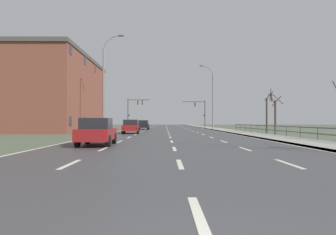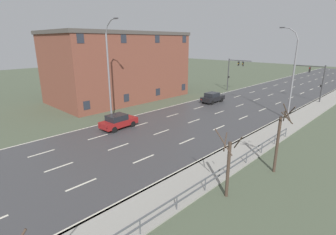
{
  "view_description": "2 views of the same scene",
  "coord_description": "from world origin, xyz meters",
  "px_view_note": "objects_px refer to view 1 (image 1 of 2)",
  "views": [
    {
      "loc": [
        -0.49,
        -2.39,
        1.39
      ],
      "look_at": [
        0.21,
        57.17,
        2.13
      ],
      "focal_mm": 32.74,
      "sensor_mm": 36.0,
      "label": 1
    },
    {
      "loc": [
        18.0,
        17.01,
        9.15
      ],
      "look_at": [
        0.0,
        35.37,
        1.41
      ],
      "focal_mm": 27.21,
      "sensor_mm": 36.0,
      "label": 2
    }
  ],
  "objects_px": {
    "traffic_signal_right": "(201,110)",
    "street_lamp_left_bank": "(105,85)",
    "traffic_signal_left": "(133,108)",
    "brick_building": "(50,94)",
    "car_near_left": "(144,125)",
    "car_far_right": "(97,132)",
    "street_lamp_midground": "(212,98)",
    "car_distant": "(131,126)"
  },
  "relations": [
    {
      "from": "street_lamp_midground",
      "to": "street_lamp_left_bank",
      "type": "relative_size",
      "value": 0.93
    },
    {
      "from": "street_lamp_left_bank",
      "to": "traffic_signal_left",
      "type": "height_order",
      "value": "street_lamp_left_bank"
    },
    {
      "from": "street_lamp_left_bank",
      "to": "traffic_signal_right",
      "type": "distance_m",
      "value": 31.09
    },
    {
      "from": "street_lamp_midground",
      "to": "traffic_signal_right",
      "type": "height_order",
      "value": "street_lamp_midground"
    },
    {
      "from": "car_near_left",
      "to": "traffic_signal_left",
      "type": "bearing_deg",
      "value": 104.79
    },
    {
      "from": "traffic_signal_left",
      "to": "brick_building",
      "type": "relative_size",
      "value": 0.28
    },
    {
      "from": "brick_building",
      "to": "street_lamp_midground",
      "type": "bearing_deg",
      "value": 16.5
    },
    {
      "from": "traffic_signal_left",
      "to": "car_distant",
      "type": "height_order",
      "value": "traffic_signal_left"
    },
    {
      "from": "traffic_signal_left",
      "to": "traffic_signal_right",
      "type": "bearing_deg",
      "value": 3.96
    },
    {
      "from": "traffic_signal_right",
      "to": "street_lamp_midground",
      "type": "bearing_deg",
      "value": -88.05
    },
    {
      "from": "traffic_signal_right",
      "to": "car_near_left",
      "type": "bearing_deg",
      "value": -134.04
    },
    {
      "from": "traffic_signal_left",
      "to": "car_far_right",
      "type": "xyz_separation_m",
      "value": [
        2.47,
        -44.7,
        -3.3
      ]
    },
    {
      "from": "traffic_signal_left",
      "to": "street_lamp_left_bank",
      "type": "bearing_deg",
      "value": -91.41
    },
    {
      "from": "traffic_signal_right",
      "to": "car_far_right",
      "type": "bearing_deg",
      "value": -104.0
    },
    {
      "from": "car_distant",
      "to": "car_near_left",
      "type": "relative_size",
      "value": 1.02
    },
    {
      "from": "traffic_signal_right",
      "to": "car_near_left",
      "type": "distance_m",
      "value": 16.2
    },
    {
      "from": "car_near_left",
      "to": "brick_building",
      "type": "bearing_deg",
      "value": -148.01
    },
    {
      "from": "street_lamp_left_bank",
      "to": "brick_building",
      "type": "relative_size",
      "value": 0.54
    },
    {
      "from": "street_lamp_left_bank",
      "to": "brick_building",
      "type": "bearing_deg",
      "value": 139.77
    },
    {
      "from": "street_lamp_left_bank",
      "to": "brick_building",
      "type": "height_order",
      "value": "street_lamp_left_bank"
    },
    {
      "from": "street_lamp_midground",
      "to": "car_far_right",
      "type": "xyz_separation_m",
      "value": [
        -11.81,
        -33.38,
        -4.47
      ]
    },
    {
      "from": "street_lamp_left_bank",
      "to": "traffic_signal_left",
      "type": "xyz_separation_m",
      "value": [
        0.65,
        26.47,
        -1.54
      ]
    },
    {
      "from": "traffic_signal_left",
      "to": "car_far_right",
      "type": "distance_m",
      "value": 44.89
    },
    {
      "from": "traffic_signal_right",
      "to": "street_lamp_left_bank",
      "type": "bearing_deg",
      "value": -117.88
    },
    {
      "from": "car_far_right",
      "to": "car_near_left",
      "type": "bearing_deg",
      "value": 87.2
    },
    {
      "from": "traffic_signal_right",
      "to": "car_far_right",
      "type": "distance_m",
      "value": 47.15
    },
    {
      "from": "street_lamp_midground",
      "to": "car_distant",
      "type": "distance_m",
      "value": 20.7
    },
    {
      "from": "street_lamp_midground",
      "to": "street_lamp_left_bank",
      "type": "height_order",
      "value": "street_lamp_left_bank"
    },
    {
      "from": "street_lamp_midground",
      "to": "traffic_signal_right",
      "type": "distance_m",
      "value": 12.39
    },
    {
      "from": "traffic_signal_left",
      "to": "brick_building",
      "type": "height_order",
      "value": "brick_building"
    },
    {
      "from": "street_lamp_midground",
      "to": "car_distant",
      "type": "bearing_deg",
      "value": -125.49
    },
    {
      "from": "street_lamp_midground",
      "to": "street_lamp_left_bank",
      "type": "bearing_deg",
      "value": -134.6
    },
    {
      "from": "brick_building",
      "to": "traffic_signal_left",
      "type": "bearing_deg",
      "value": 61.56
    },
    {
      "from": "car_near_left",
      "to": "car_far_right",
      "type": "xyz_separation_m",
      "value": [
        -0.32,
        -34.22,
        0.0
      ]
    },
    {
      "from": "car_near_left",
      "to": "brick_building",
      "type": "distance_m",
      "value": 15.78
    },
    {
      "from": "street_lamp_left_bank",
      "to": "car_near_left",
      "type": "bearing_deg",
      "value": 77.85
    },
    {
      "from": "traffic_signal_right",
      "to": "brick_building",
      "type": "relative_size",
      "value": 0.27
    },
    {
      "from": "traffic_signal_right",
      "to": "car_far_right",
      "type": "xyz_separation_m",
      "value": [
        -11.39,
        -45.66,
        -2.94
      ]
    },
    {
      "from": "street_lamp_left_bank",
      "to": "traffic_signal_left",
      "type": "distance_m",
      "value": 26.52
    },
    {
      "from": "street_lamp_left_bank",
      "to": "car_distant",
      "type": "xyz_separation_m",
      "value": [
        3.19,
        -1.32,
        -4.84
      ]
    },
    {
      "from": "street_lamp_left_bank",
      "to": "car_near_left",
      "type": "xyz_separation_m",
      "value": [
        3.44,
        15.98,
        -4.84
      ]
    },
    {
      "from": "car_far_right",
      "to": "traffic_signal_right",
      "type": "bearing_deg",
      "value": 73.72
    }
  ]
}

